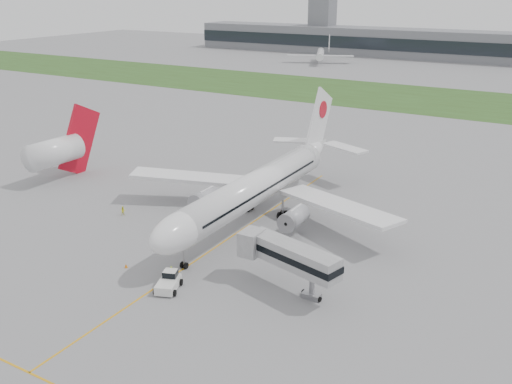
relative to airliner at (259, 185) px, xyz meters
The scene contains 14 objects.
ground 7.47m from the airliner, 90.00° to the right, with size 600.00×600.00×0.00m, color gray.
apron_markings 11.38m from the airliner, 90.00° to the right, with size 70.00×70.00×0.04m, color orange, non-canonical shape.
grass_strip 115.27m from the airliner, 90.00° to the left, with size 600.00×50.00×0.02m, color #2E461A.
terminal_building 225.01m from the airliner, 90.00° to the left, with size 320.00×22.30×14.00m.
control_tower 244.38m from the airliner, 111.62° to the left, with size 12.00×12.00×56.00m, color gray, non-canonical shape.
airliner is the anchor object (origin of this frame).
pushback_tug 25.59m from the airliner, 86.40° to the right, with size 3.82×4.60×2.08m.
jet_bridge 22.88m from the airliner, 51.78° to the right, with size 14.10×6.25×6.44m.
safety_cone_left 25.15m from the airliner, 106.09° to the right, with size 0.43×0.43×0.59m, color orange.
safety_cone_right 26.15m from the airliner, 88.88° to the right, with size 0.39×0.39×0.54m, color orange.
ground_crew_near 23.61m from the airliner, 88.90° to the right, with size 0.68×0.45×1.87m, color #CBEF27.
ground_crew_far 22.63m from the airliner, 153.21° to the right, with size 0.76×0.59×1.56m, color yellow.
neighbor_aircraft 42.83m from the airliner, behind, with size 5.32×17.83×14.59m.
distant_aircraft_left 194.73m from the airliner, 111.16° to the left, with size 31.43×27.73×12.02m, color white, non-canonical shape.
Camera 1 is at (42.10, -68.66, 35.47)m, focal length 40.00 mm.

